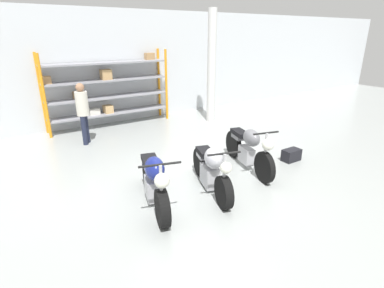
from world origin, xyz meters
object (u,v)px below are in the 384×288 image
at_px(toolbox, 291,155).
at_px(person_browsing, 83,109).
at_px(motorcycle_grey, 249,148).
at_px(shelving_rack, 108,88).
at_px(motorcycle_silver, 211,169).
at_px(motorcycle_blue, 154,180).

bearing_deg(toolbox, person_browsing, 134.45).
xyz_separation_m(motorcycle_grey, toolbox, (1.18, -0.23, -0.36)).
bearing_deg(toolbox, shelving_rack, 116.93).
height_order(shelving_rack, motorcycle_silver, shelving_rack).
bearing_deg(person_browsing, motorcycle_silver, 141.14).
height_order(shelving_rack, motorcycle_blue, shelving_rack).
distance_m(shelving_rack, motorcycle_grey, 5.22).
bearing_deg(shelving_rack, person_browsing, -130.13).
distance_m(motorcycle_blue, toolbox, 3.59).
relative_size(motorcycle_silver, person_browsing, 1.15).
bearing_deg(motorcycle_blue, shelving_rack, -174.35).
xyz_separation_m(motorcycle_blue, person_browsing, (-0.20, 3.83, 0.51)).
xyz_separation_m(shelving_rack, motorcycle_blue, (-0.94, -5.18, -0.76)).
height_order(motorcycle_blue, person_browsing, person_browsing).
xyz_separation_m(shelving_rack, toolbox, (2.64, -5.19, -1.08)).
bearing_deg(shelving_rack, motorcycle_blue, -100.23).
relative_size(person_browsing, toolbox, 3.75).
distance_m(motorcycle_blue, motorcycle_silver, 1.14).
bearing_deg(motorcycle_grey, motorcycle_silver, -60.56).
bearing_deg(toolbox, motorcycle_silver, -177.57).
bearing_deg(motorcycle_blue, motorcycle_silver, 100.13).
xyz_separation_m(shelving_rack, person_browsing, (-1.13, -1.35, -0.25)).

